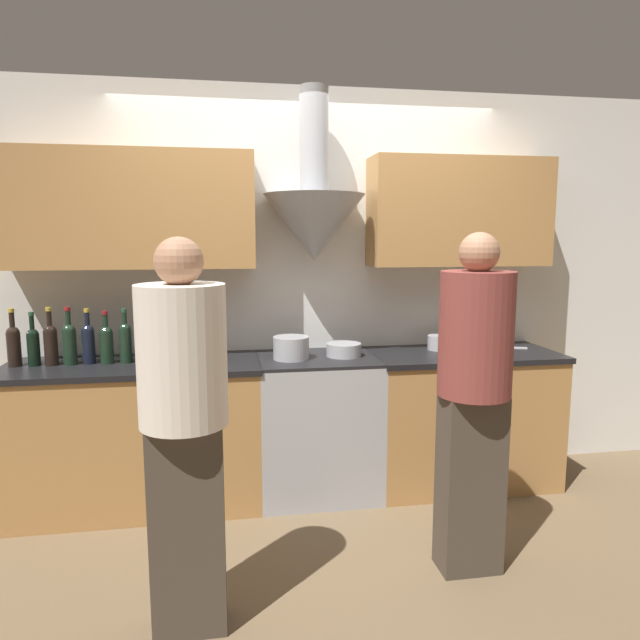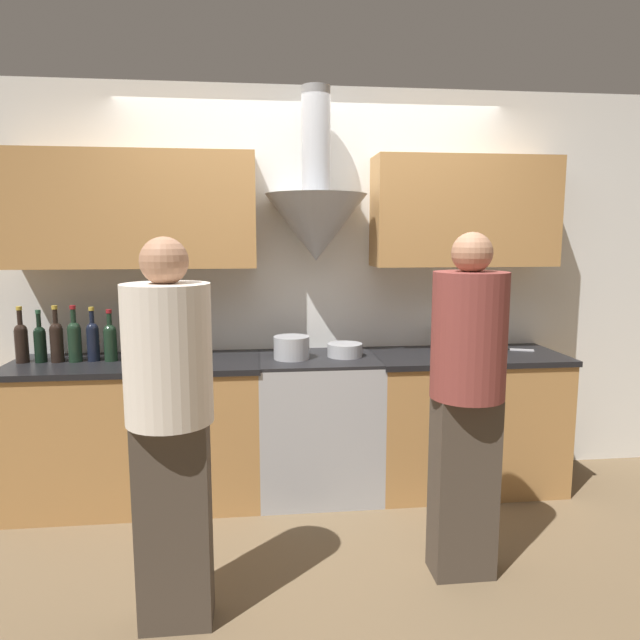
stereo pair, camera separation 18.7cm
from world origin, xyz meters
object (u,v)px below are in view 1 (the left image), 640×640
wine_bottle_1 (33,345)px  wine_bottle_5 (106,342)px  person_foreground_right (474,390)px  wine_bottle_8 (160,341)px  person_foreground_left (184,422)px  stove_range (317,424)px  orange_fruit (482,344)px  wine_bottle_0 (14,344)px  wine_bottle_3 (69,342)px  stock_pot (291,348)px  wine_bottle_2 (51,342)px  wine_bottle_4 (88,341)px  mixing_bowl (344,350)px  saucepan (439,343)px  wine_bottle_7 (143,339)px  wine_bottle_6 (125,340)px

wine_bottle_1 → wine_bottle_5: 0.41m
wine_bottle_1 → person_foreground_right: person_foreground_right is taller
wine_bottle_8 → person_foreground_left: person_foreground_left is taller
stove_range → orange_fruit: size_ratio=10.77×
person_foreground_left → wine_bottle_0: bearing=130.2°
wine_bottle_3 → stock_pot: bearing=-2.6°
wine_bottle_1 → wine_bottle_5: bearing=-1.0°
stove_range → wine_bottle_0: size_ratio=2.62×
wine_bottle_2 → wine_bottle_3: bearing=-0.5°
stove_range → wine_bottle_4: (-1.37, 0.04, 0.58)m
wine_bottle_4 → mixing_bowl: (1.54, -0.04, -0.09)m
wine_bottle_3 → saucepan: 2.32m
wine_bottle_4 → stock_pot: size_ratio=1.49×
stock_pot → person_foreground_right: 1.22m
wine_bottle_0 → saucepan: size_ratio=2.25×
wine_bottle_0 → wine_bottle_7: (0.73, -0.02, 0.01)m
wine_bottle_1 → stock_pot: (1.51, -0.07, -0.06)m
wine_bottle_5 → person_foreground_left: person_foreground_left is taller
wine_bottle_8 → stock_pot: (0.79, -0.07, -0.06)m
wine_bottle_6 → stove_range: bearing=-1.6°
wine_bottle_3 → wine_bottle_5: 0.21m
person_foreground_right → wine_bottle_1: bearing=155.9°
stock_pot → person_foreground_right: person_foreground_right is taller
wine_bottle_6 → saucepan: (2.00, 0.06, -0.09)m
wine_bottle_6 → wine_bottle_8: (0.20, 0.01, -0.01)m
saucepan → person_foreground_right: bearing=-102.7°
wine_bottle_6 → mixing_bowl: (1.33, -0.03, -0.09)m
wine_bottle_5 → person_foreground_left: (0.53, -1.23, -0.12)m
wine_bottle_3 → person_foreground_left: bearing=-59.0°
wine_bottle_7 → wine_bottle_0: bearing=178.7°
wine_bottle_5 → wine_bottle_0: bearing=178.9°
wine_bottle_2 → wine_bottle_6: (0.42, 0.00, -0.00)m
wine_bottle_1 → wine_bottle_6: wine_bottle_6 is taller
stove_range → mixing_bowl: mixing_bowl is taller
wine_bottle_0 → wine_bottle_6: 0.63m
wine_bottle_1 → saucepan: 2.52m
saucepan → person_foreground_left: person_foreground_left is taller
wine_bottle_3 → wine_bottle_4: wine_bottle_3 is taller
orange_fruit → saucepan: 0.29m
wine_bottle_5 → wine_bottle_8: size_ratio=0.98×
mixing_bowl → wine_bottle_2: bearing=178.9°
stove_range → wine_bottle_8: size_ratio=2.75×
wine_bottle_3 → orange_fruit: (2.60, 0.01, -0.10)m
wine_bottle_2 → wine_bottle_7: bearing=-1.1°
mixing_bowl → wine_bottle_0: bearing=178.8°
wine_bottle_3 → wine_bottle_5: size_ratio=1.09×
stove_range → person_foreground_right: size_ratio=0.54×
wine_bottle_1 → wine_bottle_2: bearing=-2.4°
wine_bottle_8 → mixing_bowl: (1.13, -0.04, -0.08)m
wine_bottle_1 → wine_bottle_0: bearing=178.4°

